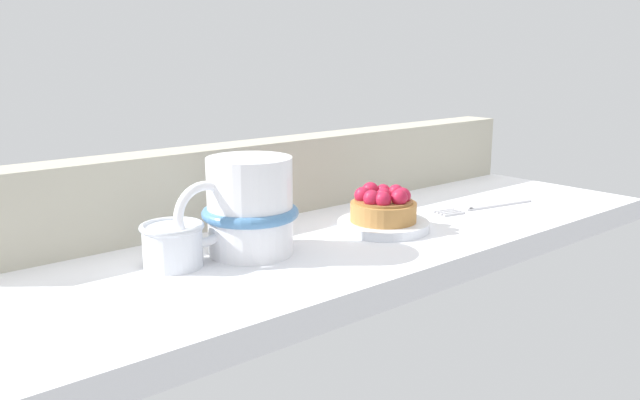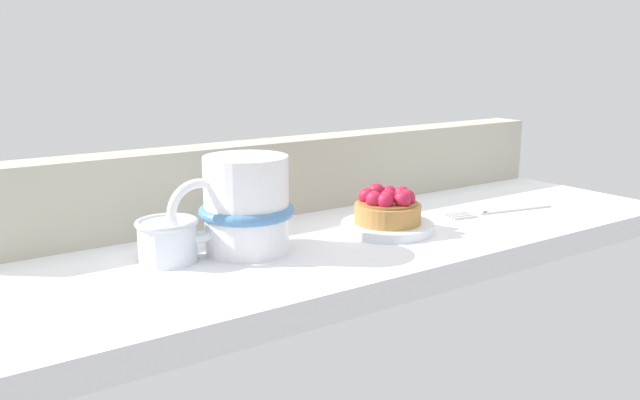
{
  "view_description": "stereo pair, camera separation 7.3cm",
  "coord_description": "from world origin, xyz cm",
  "px_view_note": "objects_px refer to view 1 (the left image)",
  "views": [
    {
      "loc": [
        -52.43,
        -55.61,
        21.17
      ],
      "look_at": [
        -5.84,
        -1.09,
        4.67
      ],
      "focal_mm": 37.14,
      "sensor_mm": 36.0,
      "label": 1
    },
    {
      "loc": [
        -46.61,
        -60.09,
        21.17
      ],
      "look_at": [
        -5.84,
        -1.09,
        4.67
      ],
      "focal_mm": 37.14,
      "sensor_mm": 36.0,
      "label": 2
    }
  ],
  "objects_px": {
    "coffee_mug": "(246,206)",
    "sugar_bowl": "(173,244)",
    "dessert_fork": "(484,206)",
    "raspberry_tart": "(383,206)",
    "dessert_plate": "(383,226)"
  },
  "relations": [
    {
      "from": "dessert_plate",
      "to": "raspberry_tart",
      "type": "relative_size",
      "value": 1.39
    },
    {
      "from": "dessert_plate",
      "to": "coffee_mug",
      "type": "bearing_deg",
      "value": 170.44
    },
    {
      "from": "dessert_plate",
      "to": "sugar_bowl",
      "type": "bearing_deg",
      "value": 171.25
    },
    {
      "from": "raspberry_tart",
      "to": "dessert_fork",
      "type": "distance_m",
      "value": 0.18
    },
    {
      "from": "dessert_fork",
      "to": "sugar_bowl",
      "type": "height_order",
      "value": "sugar_bowl"
    },
    {
      "from": "raspberry_tart",
      "to": "sugar_bowl",
      "type": "xyz_separation_m",
      "value": [
        -0.26,
        0.04,
        -0.01
      ]
    },
    {
      "from": "dessert_fork",
      "to": "raspberry_tart",
      "type": "bearing_deg",
      "value": 175.62
    },
    {
      "from": "raspberry_tart",
      "to": "dessert_fork",
      "type": "bearing_deg",
      "value": -4.38
    },
    {
      "from": "dessert_plate",
      "to": "sugar_bowl",
      "type": "height_order",
      "value": "sugar_bowl"
    },
    {
      "from": "dessert_plate",
      "to": "sugar_bowl",
      "type": "xyz_separation_m",
      "value": [
        -0.26,
        0.04,
        0.02
      ]
    },
    {
      "from": "raspberry_tart",
      "to": "dessert_fork",
      "type": "height_order",
      "value": "raspberry_tart"
    },
    {
      "from": "coffee_mug",
      "to": "sugar_bowl",
      "type": "relative_size",
      "value": 2.19
    },
    {
      "from": "coffee_mug",
      "to": "sugar_bowl",
      "type": "xyz_separation_m",
      "value": [
        -0.08,
        0.01,
        -0.03
      ]
    },
    {
      "from": "dessert_fork",
      "to": "sugar_bowl",
      "type": "bearing_deg",
      "value": 173.07
    },
    {
      "from": "dessert_plate",
      "to": "coffee_mug",
      "type": "xyz_separation_m",
      "value": [
        -0.18,
        0.03,
        0.05
      ]
    }
  ]
}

